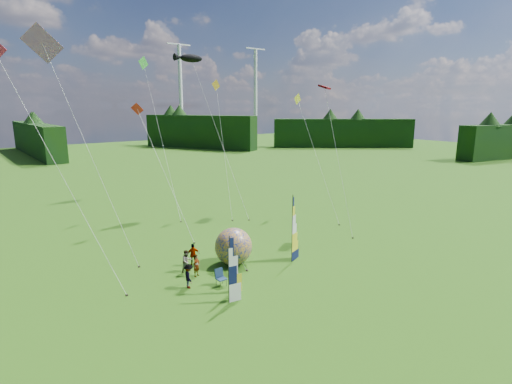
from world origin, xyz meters
TOP-DOWN VIEW (x-y plane):
  - ground at (0.00, 0.00)m, footprint 220.00×220.00m
  - treeline_ring at (0.00, 0.00)m, footprint 210.00×210.00m
  - turbine_left at (70.00, 95.00)m, footprint 8.00×1.20m
  - turbine_right at (45.00, 102.00)m, footprint 8.00×1.20m
  - feather_banner_main at (1.80, 3.36)m, footprint 1.27×0.53m
  - side_banner_left at (-4.59, 1.95)m, footprint 0.99×0.28m
  - side_banner_far at (-5.31, 1.04)m, footprint 0.98×0.28m
  - bol_inflatable at (-1.77, 5.64)m, footprint 3.36×3.36m
  - spectator_a at (-4.91, 5.45)m, footprint 0.66×0.57m
  - spectator_b at (-5.08, 6.48)m, footprint 0.79×0.44m
  - spectator_c at (-6.18, 4.20)m, footprint 0.63×1.07m
  - spectator_d at (-4.15, 7.25)m, footprint 1.01×0.62m
  - camp_chair at (-4.43, 3.19)m, footprint 0.64×0.64m
  - kite_whale at (5.97, 19.39)m, footprint 8.10×14.48m
  - kite_rainbow_delta at (-9.09, 12.54)m, footprint 11.21×13.05m
  - kite_parafoil at (10.74, 6.97)m, footprint 9.40×11.50m
  - small_kite_red at (-2.03, 15.98)m, footprint 5.22×11.61m
  - small_kite_orange at (5.80, 18.15)m, footprint 6.29×9.51m
  - small_kite_yellow at (12.92, 11.61)m, footprint 6.80×11.50m
  - small_kite_pink at (-11.88, 9.23)m, footprint 10.35×11.88m
  - small_kite_green at (0.84, 22.45)m, footprint 7.80×12.66m

SIDE VIEW (x-z plane):
  - ground at x=0.00m, z-range 0.00..0.00m
  - camp_chair at x=-4.43m, z-range 0.00..1.10m
  - spectator_a at x=-4.91m, z-range 0.00..1.53m
  - spectator_b at x=-5.08m, z-range 0.00..1.56m
  - spectator_c at x=-6.18m, z-range 0.00..1.56m
  - spectator_d at x=-4.15m, z-range 0.00..1.61m
  - bol_inflatable at x=-1.77m, z-range 0.00..2.68m
  - side_banner_far at x=-5.31m, z-range 0.00..3.32m
  - side_banner_left at x=-4.59m, z-range 0.00..3.55m
  - feather_banner_main at x=1.80m, z-range 0.00..4.86m
  - treeline_ring at x=0.00m, z-range 0.00..8.00m
  - small_kite_red at x=-2.03m, z-range 0.00..11.87m
  - small_kite_yellow at x=12.92m, z-range 0.00..12.96m
  - small_kite_orange at x=5.80m, z-range 0.00..14.40m
  - kite_parafoil at x=10.74m, z-range 0.00..14.86m
  - small_kite_pink at x=-11.88m, z-range 0.00..15.91m
  - small_kite_green at x=0.84m, z-range 0.00..17.00m
  - kite_rainbow_delta at x=-9.09m, z-range 0.00..17.70m
  - kite_whale at x=5.97m, z-range 0.00..17.99m
  - turbine_left at x=70.00m, z-range 0.00..30.00m
  - turbine_right at x=45.00m, z-range 0.00..30.00m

